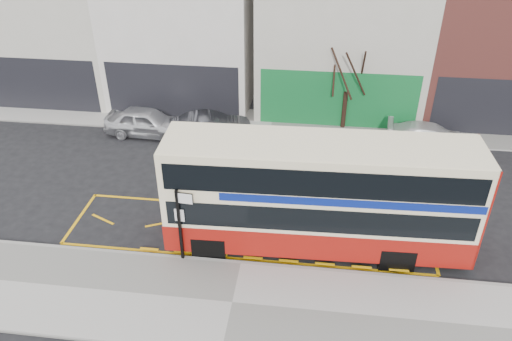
# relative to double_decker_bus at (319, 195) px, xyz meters

# --- Properties ---
(ground) EXTENTS (120.00, 120.00, 0.00)m
(ground) POSITION_rel_double_decker_bus_xyz_m (-2.64, -1.12, -2.29)
(ground) COLOR black
(ground) RESTS_ON ground
(pavement) EXTENTS (40.00, 4.00, 0.15)m
(pavement) POSITION_rel_double_decker_bus_xyz_m (-2.64, -3.42, -2.22)
(pavement) COLOR #A5A19C
(pavement) RESTS_ON ground
(kerb) EXTENTS (40.00, 0.15, 0.15)m
(kerb) POSITION_rel_double_decker_bus_xyz_m (-2.64, -1.49, -2.22)
(kerb) COLOR gray
(kerb) RESTS_ON ground
(far_pavement) EXTENTS (50.00, 3.00, 0.15)m
(far_pavement) POSITION_rel_double_decker_bus_xyz_m (-2.64, 9.88, -2.22)
(far_pavement) COLOR #A5A19C
(far_pavement) RESTS_ON ground
(road_markings) EXTENTS (14.00, 3.40, 0.01)m
(road_markings) POSITION_rel_double_decker_bus_xyz_m (-2.64, 0.48, -2.29)
(road_markings) COLOR #F2AA0C
(road_markings) RESTS_ON ground
(terrace_far_left) EXTENTS (8.00, 8.01, 10.80)m
(terrace_far_left) POSITION_rel_double_decker_bus_xyz_m (-16.14, 13.87, 2.53)
(terrace_far_left) COLOR beige
(terrace_far_left) RESTS_ON ground
(terrace_left) EXTENTS (8.00, 8.01, 11.80)m
(terrace_left) POSITION_rel_double_decker_bus_xyz_m (-8.14, 13.87, 3.03)
(terrace_left) COLOR silver
(terrace_left) RESTS_ON ground
(terrace_green_shop) EXTENTS (9.00, 8.01, 11.30)m
(terrace_green_shop) POSITION_rel_double_decker_bus_xyz_m (0.86, 13.87, 2.78)
(terrace_green_shop) COLOR beige
(terrace_green_shop) RESTS_ON ground
(terrace_right) EXTENTS (9.00, 8.01, 10.30)m
(terrace_right) POSITION_rel_double_decker_bus_xyz_m (9.86, 13.87, 2.28)
(terrace_right) COLOR #97443C
(terrace_right) RESTS_ON ground
(double_decker_bus) EXTENTS (11.00, 2.86, 4.36)m
(double_decker_bus) POSITION_rel_double_decker_bus_xyz_m (0.00, 0.00, 0.00)
(double_decker_bus) COLOR #F7E7BC
(double_decker_bus) RESTS_ON ground
(bus_stop_post) EXTENTS (0.73, 0.16, 2.97)m
(bus_stop_post) POSITION_rel_double_decker_bus_xyz_m (-4.71, -1.51, -0.36)
(bus_stop_post) COLOR black
(bus_stop_post) RESTS_ON pavement
(car_silver) EXTENTS (4.47, 1.96, 1.50)m
(car_silver) POSITION_rel_double_decker_bus_xyz_m (-9.04, 7.86, -1.55)
(car_silver) COLOR silver
(car_silver) RESTS_ON ground
(car_grey) EXTENTS (4.49, 2.59, 1.40)m
(car_grey) POSITION_rel_double_decker_bus_xyz_m (-5.61, 7.80, -1.59)
(car_grey) COLOR #393A40
(car_grey) RESTS_ON ground
(car_white) EXTENTS (4.52, 2.26, 1.26)m
(car_white) POSITION_rel_double_decker_bus_xyz_m (5.51, 8.23, -1.66)
(car_white) COLOR silver
(car_white) RESTS_ON ground
(street_tree_right) EXTENTS (2.72, 2.72, 5.88)m
(street_tree_right) POSITION_rel_double_decker_bus_xyz_m (1.22, 9.80, 1.71)
(street_tree_right) COLOR black
(street_tree_right) RESTS_ON ground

